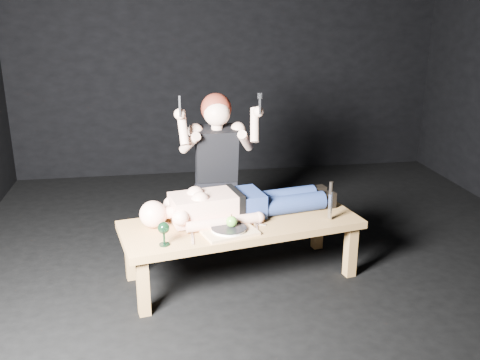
{
  "coord_description": "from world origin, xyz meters",
  "views": [
    {
      "loc": [
        -0.86,
        -3.73,
        1.94
      ],
      "look_at": [
        -0.29,
        -0.16,
        0.75
      ],
      "focal_mm": 39.7,
      "sensor_mm": 36.0,
      "label": 1
    }
  ],
  "objects": [
    {
      "name": "table",
      "position": [
        -0.29,
        -0.21,
        0.23
      ],
      "size": [
        1.81,
        0.96,
        0.45
      ],
      "primitive_type": "cube",
      "rotation": [
        0.0,
        0.0,
        0.19
      ],
      "color": "#A5733B",
      "rests_on": "ground"
    },
    {
      "name": "carving_knife",
      "position": [
        0.36,
        -0.28,
        0.6
      ],
      "size": [
        0.04,
        0.05,
        0.29
      ],
      "primitive_type": null,
      "rotation": [
        0.0,
        0.0,
        0.19
      ],
      "color": "#B2B2B7",
      "rests_on": "table"
    },
    {
      "name": "kneeling_woman",
      "position": [
        -0.4,
        0.41,
        0.67
      ],
      "size": [
        0.72,
        0.8,
        1.34
      ],
      "primitive_type": null,
      "rotation": [
        0.0,
        0.0,
        0.0
      ],
      "color": "black",
      "rests_on": "ground"
    },
    {
      "name": "back_wall",
      "position": [
        0.0,
        2.5,
        1.5
      ],
      "size": [
        5.0,
        0.0,
        5.0
      ],
      "primitive_type": "plane",
      "rotation": [
        1.57,
        0.0,
        0.0
      ],
      "color": "black",
      "rests_on": "ground"
    },
    {
      "name": "lying_man",
      "position": [
        -0.26,
        -0.09,
        0.57
      ],
      "size": [
        1.67,
        0.78,
        0.25
      ],
      "primitive_type": null,
      "rotation": [
        0.0,
        0.0,
        0.19
      ],
      "color": "#EFB498",
      "rests_on": "table"
    },
    {
      "name": "ground",
      "position": [
        0.0,
        0.0,
        0.0
      ],
      "size": [
        5.0,
        5.0,
        0.0
      ],
      "primitive_type": "plane",
      "color": "black",
      "rests_on": "ground"
    },
    {
      "name": "spoon_flat",
      "position": [
        -0.2,
        -0.27,
        0.45
      ],
      "size": [
        0.17,
        0.1,
        0.01
      ],
      "primitive_type": "cube",
      "rotation": [
        0.0,
        0.0,
        1.09
      ],
      "color": "#B2B2B7",
      "rests_on": "table"
    },
    {
      "name": "plate",
      "position": [
        -0.4,
        -0.4,
        0.48
      ],
      "size": [
        0.3,
        0.3,
        0.02
      ],
      "primitive_type": "cylinder",
      "rotation": [
        0.0,
        0.0,
        0.29
      ],
      "color": "white",
      "rests_on": "serving_tray"
    },
    {
      "name": "fork_flat",
      "position": [
        -0.66,
        -0.46,
        0.45
      ],
      "size": [
        0.02,
        0.18,
        0.01
      ],
      "primitive_type": "cube",
      "rotation": [
        0.0,
        0.0,
        -0.04
      ],
      "color": "#B2B2B7",
      "rests_on": "table"
    },
    {
      "name": "knife_flat",
      "position": [
        -0.2,
        -0.38,
        0.45
      ],
      "size": [
        0.05,
        0.18,
        0.01
      ],
      "primitive_type": "cube",
      "rotation": [
        0.0,
        0.0,
        -0.17
      ],
      "color": "#B2B2B7",
      "rests_on": "table"
    },
    {
      "name": "serving_tray",
      "position": [
        -0.4,
        -0.4,
        0.46
      ],
      "size": [
        0.42,
        0.35,
        0.02
      ],
      "primitive_type": "cube",
      "rotation": [
        0.0,
        0.0,
        0.29
      ],
      "color": "tan",
      "rests_on": "table"
    },
    {
      "name": "apple",
      "position": [
        -0.38,
        -0.39,
        0.53
      ],
      "size": [
        0.08,
        0.08,
        0.08
      ],
      "primitive_type": "sphere",
      "color": "green",
      "rests_on": "plate"
    },
    {
      "name": "goblet",
      "position": [
        -0.85,
        -0.53,
        0.53
      ],
      "size": [
        0.09,
        0.09,
        0.16
      ],
      "primitive_type": null,
      "rotation": [
        0.0,
        0.0,
        0.19
      ],
      "color": "black",
      "rests_on": "table"
    }
  ]
}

